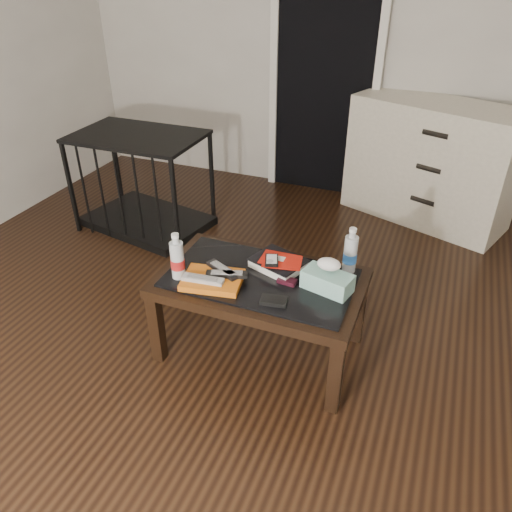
{
  "coord_description": "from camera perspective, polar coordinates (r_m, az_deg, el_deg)",
  "views": [
    {
      "loc": [
        0.6,
        -1.57,
        1.83
      ],
      "look_at": [
        -0.15,
        0.36,
        0.55
      ],
      "focal_mm": 35.0,
      "sensor_mm": 36.0,
      "label": 1
    }
  ],
  "objects": [
    {
      "name": "ipod",
      "position": [
        2.46,
        1.81,
        -0.47
      ],
      "size": [
        0.09,
        0.12,
        0.02
      ],
      "primitive_type": "cube",
      "rotation": [
        0.0,
        0.0,
        0.34
      ],
      "color": "black",
      "rests_on": "dvd_mailers"
    },
    {
      "name": "textbook",
      "position": [
        2.5,
        2.57,
        -0.85
      ],
      "size": [
        0.3,
        0.27,
        0.05
      ],
      "primitive_type": "cube",
      "rotation": [
        0.0,
        0.0,
        -0.34
      ],
      "color": "black",
      "rests_on": "coffee_table"
    },
    {
      "name": "tissue_box",
      "position": [
        2.35,
        8.16,
        -2.88
      ],
      "size": [
        0.25,
        0.17,
        0.09
      ],
      "primitive_type": "cube",
      "rotation": [
        0.0,
        0.0,
        -0.24
      ],
      "color": "teal",
      "rests_on": "coffee_table"
    },
    {
      "name": "dvd_mailers",
      "position": [
        2.49,
        2.73,
        -0.36
      ],
      "size": [
        0.19,
        0.14,
        0.01
      ],
      "primitive_type": "cube",
      "rotation": [
        0.0,
        0.0,
        0.03
      ],
      "color": "#B5170C",
      "rests_on": "textbook"
    },
    {
      "name": "ground",
      "position": [
        2.49,
        0.32,
        -15.66
      ],
      "size": [
        5.0,
        5.0,
        0.0
      ],
      "primitive_type": "plane",
      "color": "black",
      "rests_on": "ground"
    },
    {
      "name": "room_shell",
      "position": [
        1.69,
        0.5,
        24.57
      ],
      "size": [
        5.0,
        5.0,
        5.0
      ],
      "color": "beige",
      "rests_on": "ground"
    },
    {
      "name": "water_bottle_right",
      "position": [
        2.47,
        10.77,
        0.69
      ],
      "size": [
        0.08,
        0.08,
        0.24
      ],
      "primitive_type": "cylinder",
      "rotation": [
        0.0,
        0.0,
        0.15
      ],
      "color": "silver",
      "rests_on": "coffee_table"
    },
    {
      "name": "pet_crate",
      "position": [
        3.87,
        -12.6,
        6.6
      ],
      "size": [
        1.0,
        0.76,
        0.71
      ],
      "rotation": [
        0.0,
        0.0,
        -0.2
      ],
      "color": "black",
      "rests_on": "ground"
    },
    {
      "name": "dresser",
      "position": [
        4.04,
        19.37,
        10.03
      ],
      "size": [
        1.3,
        0.89,
        0.9
      ],
      "rotation": [
        0.0,
        0.0,
        -0.36
      ],
      "color": "beige",
      "rests_on": "ground"
    },
    {
      "name": "coffee_table",
      "position": [
        2.48,
        0.51,
        -3.63
      ],
      "size": [
        1.0,
        0.6,
        0.46
      ],
      "color": "black",
      "rests_on": "ground"
    },
    {
      "name": "water_bottle_left",
      "position": [
        2.41,
        -9.01,
        0.02
      ],
      "size": [
        0.07,
        0.07,
        0.24
      ],
      "primitive_type": "cylinder",
      "rotation": [
        0.0,
        0.0,
        0.14
      ],
      "color": "#B4BBC0",
      "rests_on": "coffee_table"
    },
    {
      "name": "wallet",
      "position": [
        2.27,
        2.05,
        -5.12
      ],
      "size": [
        0.13,
        0.09,
        0.02
      ],
      "primitive_type": "cube",
      "rotation": [
        0.0,
        0.0,
        0.15
      ],
      "color": "black",
      "rests_on": "coffee_table"
    },
    {
      "name": "remote_black_front",
      "position": [
        2.39,
        -3.36,
        -2.07
      ],
      "size": [
        0.21,
        0.11,
        0.02
      ],
      "primitive_type": "cube",
      "rotation": [
        0.0,
        0.0,
        0.32
      ],
      "color": "black",
      "rests_on": "magazines"
    },
    {
      "name": "doorway",
      "position": [
        4.24,
        7.93,
        20.55
      ],
      "size": [
        0.9,
        0.08,
        2.07
      ],
      "color": "black",
      "rests_on": "ground"
    },
    {
      "name": "remote_silver",
      "position": [
        2.36,
        -6.09,
        -2.63
      ],
      "size": [
        0.2,
        0.07,
        0.02
      ],
      "primitive_type": "cube",
      "rotation": [
        0.0,
        0.0,
        0.11
      ],
      "color": "#AAABAF",
      "rests_on": "magazines"
    },
    {
      "name": "remote_black_back",
      "position": [
        2.42,
        -3.82,
        -1.54
      ],
      "size": [
        0.2,
        0.13,
        0.02
      ],
      "primitive_type": "cube",
      "rotation": [
        0.0,
        0.0,
        -0.46
      ],
      "color": "black",
      "rests_on": "magazines"
    },
    {
      "name": "flip_phone",
      "position": [
        2.39,
        3.58,
        -2.87
      ],
      "size": [
        0.09,
        0.06,
        0.02
      ],
      "primitive_type": "cube",
      "rotation": [
        0.0,
        0.0,
        -0.1
      ],
      "color": "black",
      "rests_on": "coffee_table"
    },
    {
      "name": "magazines",
      "position": [
        2.4,
        -4.99,
        -2.75
      ],
      "size": [
        0.31,
        0.26,
        0.03
      ],
      "primitive_type": "cube",
      "rotation": [
        0.0,
        0.0,
        0.18
      ],
      "color": "#CA6113",
      "rests_on": "coffee_table"
    }
  ]
}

